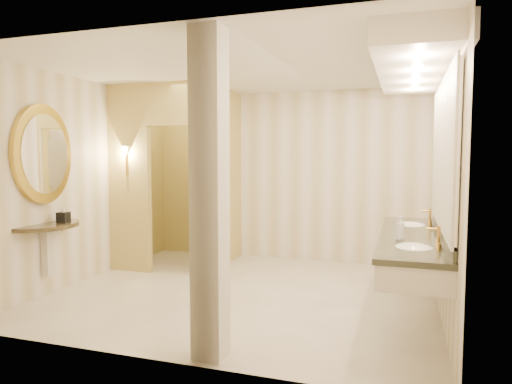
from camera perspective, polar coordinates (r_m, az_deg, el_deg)
floor at (r=5.77m, az=-1.57°, el=-12.39°), size 4.50×4.50×0.00m
ceiling at (r=5.61m, az=-1.63°, el=15.02°), size 4.50×4.50×0.00m
wall_back at (r=7.44m, az=3.58°, el=1.98°), size 4.50×0.02×2.70m
wall_front at (r=3.71m, az=-12.03°, el=-0.62°), size 4.50×0.02×2.70m
wall_left at (r=6.63m, az=-20.25°, el=1.41°), size 0.02×4.00×2.70m
wall_right at (r=5.22m, az=22.35°, el=0.60°), size 0.02×4.00×2.70m
toilet_closet at (r=6.85m, az=-7.64°, el=2.03°), size 1.50×1.55×2.70m
wall_sconce at (r=6.78m, az=-15.91°, el=4.81°), size 0.14×0.14×0.42m
vanity at (r=4.91m, az=19.54°, el=3.72°), size 0.75×2.77×2.09m
console_shelf at (r=5.96m, az=-25.05°, el=0.82°), size 0.90×0.90×1.90m
pillar at (r=3.73m, az=-5.82°, el=-0.51°), size 0.25×0.25×2.70m
tissue_box at (r=6.00m, az=-22.93°, el=-2.93°), size 0.14×0.14×0.12m
toilet at (r=7.43m, az=-5.81°, el=-5.70°), size 0.61×0.80×0.72m
soap_bottle_a at (r=4.96m, az=17.60°, el=-4.22°), size 0.07×0.07×0.13m
soap_bottle_b at (r=5.38m, az=17.63°, el=-3.69°), size 0.10×0.10×0.11m
soap_bottle_c at (r=4.57m, az=17.56°, el=-4.34°), size 0.11×0.11×0.23m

